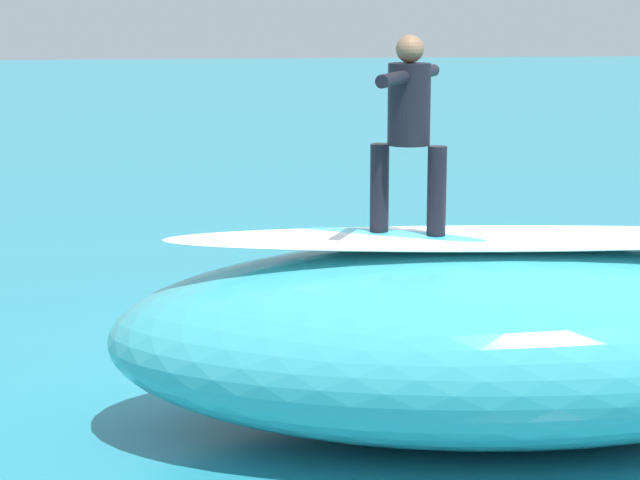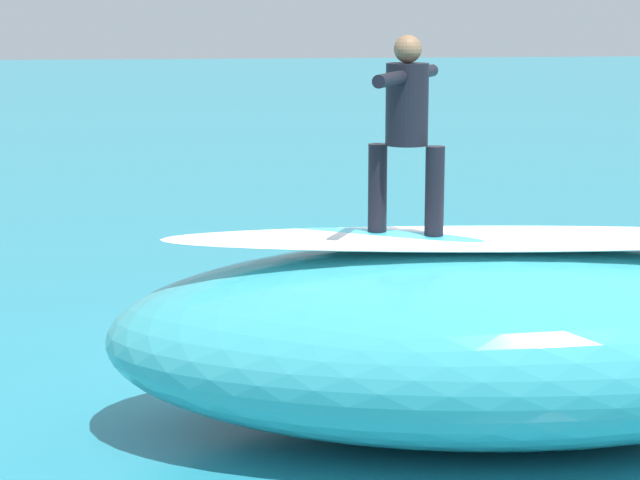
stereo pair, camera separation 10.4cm
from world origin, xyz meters
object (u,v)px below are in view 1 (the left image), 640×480
at_px(surfboard_riding, 407,238).
at_px(surfboard_paddling, 257,315).
at_px(surfer_paddling, 266,299).
at_px(surfer_riding, 409,119).

height_order(surfboard_riding, surfboard_paddling, surfboard_riding).
relative_size(surfboard_paddling, surfer_paddling, 1.55).
bearing_deg(surfboard_riding, surfer_paddling, -50.53).
distance_m(surfboard_riding, surfer_paddling, 4.08).
bearing_deg(surfboard_paddling, surfboard_riding, 72.25).
bearing_deg(surfer_paddling, surfer_riding, 70.49).
relative_size(surfboard_riding, surfer_riding, 1.25).
height_order(surfboard_riding, surfer_riding, surfer_riding).
bearing_deg(surfboard_paddling, surfer_paddling, 180.00).
bearing_deg(surfer_paddling, surfboard_riding, 70.49).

